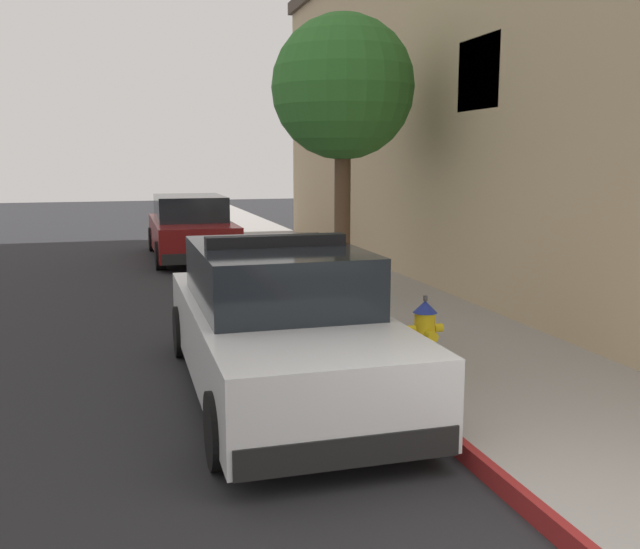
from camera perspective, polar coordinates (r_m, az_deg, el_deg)
ground_plane at (r=13.46m, az=-23.96°, el=-2.47°), size 29.37×60.00×0.20m
sidewalk_pavement at (r=13.88m, az=1.28°, el=-0.54°), size 2.72×60.00×0.16m
curb_painted_edge at (r=13.54m, az=-4.39°, el=-0.82°), size 0.08×60.00×0.16m
storefront_building at (r=13.18m, az=24.44°, el=13.54°), size 6.20×24.18×7.22m
police_cruiser at (r=7.49m, az=-3.42°, el=-3.99°), size 1.94×4.84×1.68m
parked_car_silver_ahead at (r=17.92m, az=-10.43°, el=3.67°), size 1.94×4.84×1.56m
fire_hydrant at (r=8.22m, az=8.50°, el=-4.52°), size 0.44×0.40×0.76m
street_tree at (r=12.28m, az=1.88°, el=14.78°), size 2.43×2.43×4.71m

